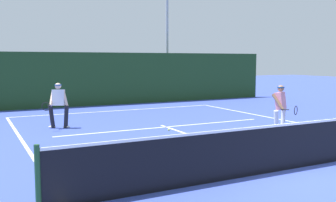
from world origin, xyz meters
name	(u,v)px	position (x,y,z in m)	size (l,w,h in m)	color
ground_plane	(290,169)	(0.00, 0.00, 0.00)	(80.00, 80.00, 0.00)	#374AA9
court_line_baseline_far	(118,111)	(0.00, 11.01, 0.00)	(9.71, 0.10, 0.01)	white
court_line_service	(166,127)	(0.00, 6.01, 0.00)	(7.92, 0.10, 0.01)	white
court_line_centre	(210,142)	(0.00, 3.20, 0.00)	(0.10, 6.40, 0.01)	white
tennis_net	(291,146)	(0.00, 0.00, 0.52)	(10.64, 0.09, 1.08)	#1E4723
player_near	(281,107)	(2.73, 3.24, 0.86)	(0.83, 0.98, 1.58)	silver
player_far	(58,103)	(-3.44, 7.52, 0.87)	(1.00, 0.82, 1.59)	black
tennis_ball	(169,130)	(-0.25, 5.33, 0.03)	(0.07, 0.07, 0.07)	#D1E033
back_fence_windscreen	(102,79)	(0.00, 13.49, 1.38)	(20.43, 0.12, 2.76)	#1D3B1B
light_pole	(167,25)	(4.78, 15.33, 4.53)	(0.55, 0.44, 7.38)	#9EA39E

